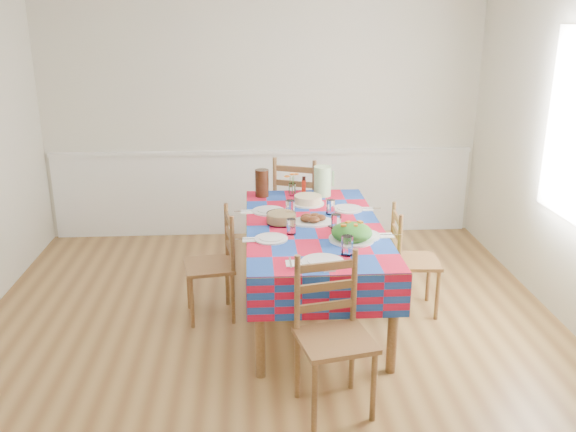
% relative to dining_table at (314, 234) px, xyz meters
% --- Properties ---
extents(room, '(4.58, 5.08, 2.78)m').
position_rel_dining_table_xyz_m(room, '(-0.34, -0.58, 0.68)').
color(room, brown).
rests_on(room, ground).
extents(wainscot, '(4.41, 0.06, 0.92)m').
position_rel_dining_table_xyz_m(wainscot, '(-0.34, 1.90, -0.18)').
color(wainscot, white).
rests_on(wainscot, room).
extents(dining_table, '(1.03, 1.92, 0.75)m').
position_rel_dining_table_xyz_m(dining_table, '(0.00, 0.00, 0.00)').
color(dining_table, brown).
rests_on(dining_table, room).
extents(setting_near_head, '(0.45, 0.30, 0.13)m').
position_rel_dining_table_xyz_m(setting_near_head, '(0.04, -0.72, 0.11)').
color(setting_near_head, white).
rests_on(setting_near_head, dining_table).
extents(setting_left_near, '(0.44, 0.26, 0.12)m').
position_rel_dining_table_xyz_m(setting_left_near, '(-0.29, -0.27, 0.11)').
color(setting_left_near, white).
rests_on(setting_left_near, dining_table).
extents(setting_left_far, '(0.48, 0.29, 0.13)m').
position_rel_dining_table_xyz_m(setting_left_far, '(-0.28, 0.29, 0.11)').
color(setting_left_far, white).
rests_on(setting_left_far, dining_table).
extents(setting_right_near, '(0.51, 0.29, 0.13)m').
position_rel_dining_table_xyz_m(setting_right_near, '(0.26, -0.24, 0.11)').
color(setting_right_near, white).
rests_on(setting_right_near, dining_table).
extents(setting_right_far, '(0.47, 0.27, 0.12)m').
position_rel_dining_table_xyz_m(setting_right_far, '(0.26, 0.31, 0.11)').
color(setting_right_far, white).
rests_on(setting_right_far, dining_table).
extents(meat_platter, '(0.34, 0.24, 0.07)m').
position_rel_dining_table_xyz_m(meat_platter, '(-0.01, 0.04, 0.11)').
color(meat_platter, white).
rests_on(meat_platter, dining_table).
extents(salad_platter, '(0.32, 0.32, 0.14)m').
position_rel_dining_table_xyz_m(salad_platter, '(0.23, -0.36, 0.13)').
color(salad_platter, white).
rests_on(salad_platter, dining_table).
extents(pasta_bowl, '(0.23, 0.23, 0.08)m').
position_rel_dining_table_xyz_m(pasta_bowl, '(-0.25, 0.04, 0.12)').
color(pasta_bowl, white).
rests_on(pasta_bowl, dining_table).
extents(cake, '(0.27, 0.27, 0.08)m').
position_rel_dining_table_xyz_m(cake, '(0.00, 0.52, 0.12)').
color(cake, white).
rests_on(cake, dining_table).
extents(serving_utensils, '(0.15, 0.35, 0.01)m').
position_rel_dining_table_xyz_m(serving_utensils, '(0.15, -0.07, 0.09)').
color(serving_utensils, black).
rests_on(serving_utensils, dining_table).
extents(flower_vase, '(0.13, 0.11, 0.21)m').
position_rel_dining_table_xyz_m(flower_vase, '(-0.11, 0.79, 0.17)').
color(flower_vase, white).
rests_on(flower_vase, dining_table).
extents(hot_sauce, '(0.04, 0.04, 0.16)m').
position_rel_dining_table_xyz_m(hot_sauce, '(-0.01, 0.82, 0.16)').
color(hot_sauce, red).
rests_on(hot_sauce, dining_table).
extents(green_pitcher, '(0.15, 0.15, 0.26)m').
position_rel_dining_table_xyz_m(green_pitcher, '(0.15, 0.77, 0.21)').
color(green_pitcher, '#BAF1AA').
rests_on(green_pitcher, dining_table).
extents(tea_pitcher, '(0.12, 0.12, 0.24)m').
position_rel_dining_table_xyz_m(tea_pitcher, '(-0.38, 0.79, 0.20)').
color(tea_pitcher, black).
rests_on(tea_pitcher, dining_table).
extents(name_card, '(0.07, 0.02, 0.02)m').
position_rel_dining_table_xyz_m(name_card, '(0.01, -0.90, 0.09)').
color(name_card, white).
rests_on(name_card, dining_table).
extents(chair_near, '(0.49, 0.48, 0.95)m').
position_rel_dining_table_xyz_m(chair_near, '(-0.01, -1.21, -0.20)').
color(chair_near, brown).
rests_on(chair_near, room).
extents(chair_far, '(0.57, 0.56, 1.01)m').
position_rel_dining_table_xyz_m(chair_far, '(-0.02, 1.21, -0.17)').
color(chair_far, brown).
rests_on(chair_far, room).
extents(chair_left, '(0.42, 0.44, 0.87)m').
position_rel_dining_table_xyz_m(chair_left, '(-0.77, 0.01, -0.24)').
color(chair_left, brown).
rests_on(chair_left, room).
extents(chair_right, '(0.39, 0.40, 0.86)m').
position_rel_dining_table_xyz_m(chair_right, '(0.77, 0.00, -0.24)').
color(chair_right, brown).
rests_on(chair_right, room).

